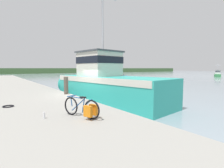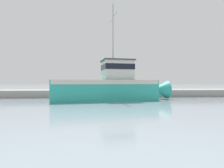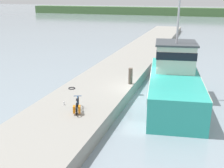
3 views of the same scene
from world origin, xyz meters
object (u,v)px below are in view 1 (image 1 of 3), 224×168
Objects in this scene: fishing_boat_main at (105,83)px; boat_blue_far at (116,76)px; mooring_post at (66,85)px; water_bottle_on_curb at (44,115)px; bicycle_touring at (84,108)px; boat_red_outer at (217,74)px.

boat_blue_far is (17.28, 22.18, -0.71)m from fishing_boat_main.
fishing_boat_main reaches higher than mooring_post.
fishing_boat_main is 53.42× the size of water_bottle_on_curb.
mooring_post reaches higher than bicycle_touring.
water_bottle_on_curb is at bearing -146.65° from fishing_boat_main.
water_bottle_on_curb is at bearing 81.46° from boat_red_outer.
fishing_boat_main reaches higher than water_bottle_on_curb.
boat_blue_far is at bearing 43.61° from fishing_boat_main.
mooring_post is at bearing 54.97° from bicycle_touring.
boat_blue_far is 30.16m from mooring_post.
bicycle_touring is at bearing 82.52° from boat_red_outer.
water_bottle_on_curb is (-23.14, -27.43, 0.19)m from boat_blue_far.
fishing_boat_main is 3.14m from mooring_post.
water_bottle_on_curb is at bearing 128.24° from bicycle_touring.
fishing_boat_main is 2.50× the size of boat_red_outer.
water_bottle_on_curb is (-1.21, 0.72, -0.24)m from bicycle_touring.
fishing_boat_main is at bearing 0.13° from mooring_post.
boat_red_outer is 2.92× the size of bicycle_touring.
boat_red_outer is 54.79m from mooring_post.
fishing_boat_main is 51.75m from boat_red_outer.
boat_blue_far is 2.77× the size of bicycle_touring.
boat_blue_far is at bearing 47.37° from mooring_post.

